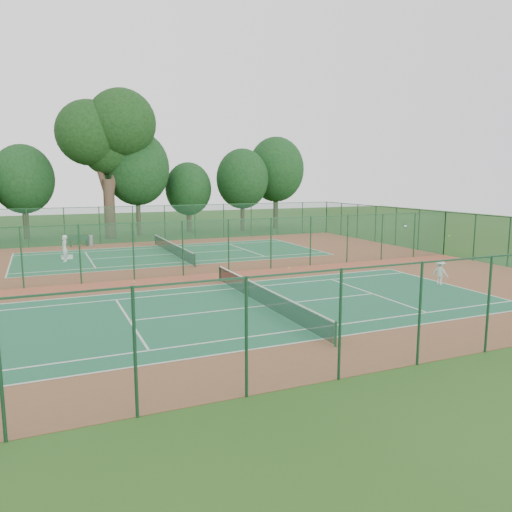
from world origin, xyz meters
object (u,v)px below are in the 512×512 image
at_px(bench, 79,240).
at_px(kit_bag, 67,257).
at_px(player_near, 440,272).
at_px(player_far, 64,248).
at_px(big_tree, 107,133).
at_px(trash_bin, 91,240).

bearing_deg(bench, kit_bag, -106.03).
xyz_separation_m(player_near, bench, (-17.99, 25.55, -0.19)).
relative_size(player_far, bench, 1.12).
bearing_deg(big_tree, trash_bin, -116.24).
bearing_deg(kit_bag, player_near, -54.82).
distance_m(player_near, bench, 31.25).
height_order(player_near, bench, player_near).
xyz_separation_m(trash_bin, big_tree, (2.54, 5.15, 10.09)).
bearing_deg(player_far, bench, 176.30).
relative_size(trash_bin, kit_bag, 1.18).
distance_m(bench, kit_bag, 7.25).
relative_size(player_near, kit_bag, 1.79).
xyz_separation_m(bench, big_tree, (3.57, 5.31, 10.02)).
distance_m(trash_bin, bench, 1.05).
height_order(player_near, kit_bag, player_near).
bearing_deg(kit_bag, big_tree, 57.04).
xyz_separation_m(player_far, kit_bag, (0.18, 1.16, -0.84)).
xyz_separation_m(player_far, trash_bin, (2.60, 8.44, -0.51)).
distance_m(player_near, trash_bin, 30.80).
relative_size(player_far, big_tree, 0.13).
height_order(player_near, trash_bin, player_near).
height_order(trash_bin, kit_bag, trash_bin).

